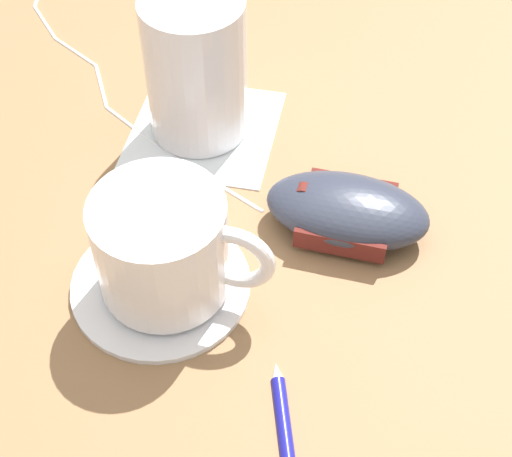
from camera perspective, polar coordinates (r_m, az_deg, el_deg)
ground_plane at (r=0.56m, az=-4.90°, el=-0.86°), size 3.00×3.00×0.00m
saucer at (r=0.54m, az=-6.95°, el=-3.95°), size 0.12×0.12×0.01m
coffee_cup at (r=0.50m, az=-6.65°, el=-1.31°), size 0.12×0.09×0.07m
computer_mouse at (r=0.56m, az=6.64°, el=1.34°), size 0.13×0.10×0.04m
mouse_cable at (r=0.70m, az=-10.67°, el=10.43°), size 0.35×0.16×0.00m
napkin_under_glass at (r=0.64m, az=-3.79°, el=7.22°), size 0.15×0.15×0.00m
drinking_glass at (r=0.61m, az=-4.40°, el=11.55°), size 0.08×0.08×0.12m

